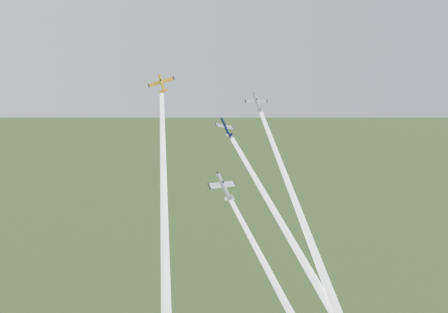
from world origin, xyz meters
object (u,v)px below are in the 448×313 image
plane_yellow (162,83)px  plane_silver_right (257,102)px  plane_navy (226,128)px  plane_silver_low (224,187)px

plane_yellow → plane_silver_right: size_ratio=0.98×
plane_yellow → plane_navy: size_ratio=0.97×
plane_navy → plane_yellow: bearing=130.0°
plane_silver_right → plane_yellow: bearing=172.4°
plane_yellow → plane_navy: 18.68m
plane_navy → plane_silver_low: 16.87m
plane_yellow → plane_silver_low: (8.17, -17.57, -22.44)m
plane_silver_low → plane_yellow: bearing=94.6°
plane_yellow → plane_silver_low: size_ratio=0.77×
plane_silver_right → plane_silver_low: plane_silver_right is taller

